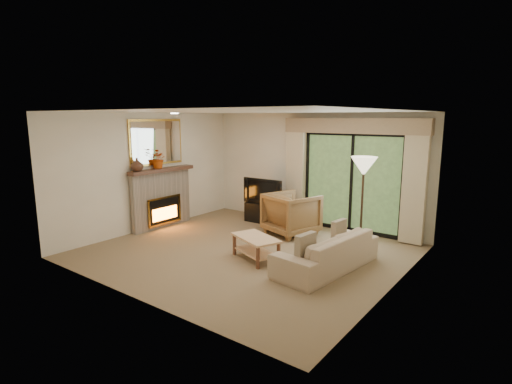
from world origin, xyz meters
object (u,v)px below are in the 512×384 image
Objects in this scene: armchair at (292,214)px; coffee_table at (256,248)px; sofa at (327,251)px; media_console at (265,213)px.

coffee_table is (0.33, -1.73, -0.24)m from armchair.
sofa is at bearing 156.18° from armchair.
sofa is at bearing -36.49° from media_console.
coffee_table is (-1.21, -0.36, -0.09)m from sofa.
sofa reaches higher than coffee_table.
sofa is 2.23× the size of coffee_table.
media_console is 3.16m from sofa.
media_console is 0.45× the size of sofa.
armchair is at bearing -24.87° from media_console.
media_console reaches higher than coffee_table.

